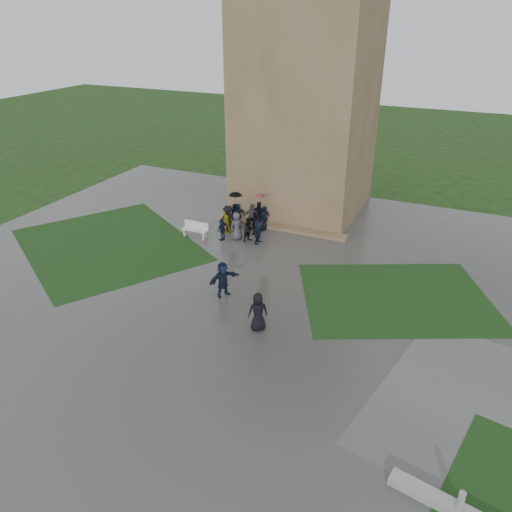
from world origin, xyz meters
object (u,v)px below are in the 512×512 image
at_px(tower, 308,75).
at_px(pedestrian_mid, 223,279).
at_px(bench, 196,229).
at_px(pedestrian_near, 258,312).

distance_m(tower, pedestrian_mid, 15.64).
xyz_separation_m(tower, bench, (-4.28, -7.76, -8.48)).
bearing_deg(pedestrian_near, bench, -77.30).
xyz_separation_m(tower, pedestrian_near, (3.40, -15.34, -8.07)).
bearing_deg(tower, pedestrian_near, -77.49).
distance_m(bench, pedestrian_mid, 7.49).
xyz_separation_m(bench, pedestrian_mid, (4.92, -5.63, 0.42)).
bearing_deg(pedestrian_near, pedestrian_mid, -67.91).
bearing_deg(pedestrian_mid, bench, 70.84).
relative_size(bench, pedestrian_mid, 0.92).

